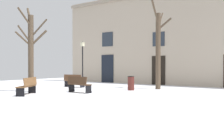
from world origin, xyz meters
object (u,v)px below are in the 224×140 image
at_px(litter_bin, 131,83).
at_px(bench_back_to_back_right, 74,81).
at_px(streetlamp, 83,58).
at_px(bench_far_corner, 79,84).
at_px(bench_near_lamp, 28,86).
at_px(tree_foreground, 31,49).
at_px(tree_center, 158,47).

xyz_separation_m(litter_bin, bench_back_to_back_right, (-4.70, -0.37, 0.01)).
distance_m(streetlamp, litter_bin, 6.42).
relative_size(bench_far_corner, bench_near_lamp, 0.87).
relative_size(tree_foreground, streetlamp, 1.46).
bearing_deg(bench_back_to_back_right, litter_bin, -177.65).
distance_m(litter_bin, bench_near_lamp, 6.35).
xyz_separation_m(tree_foreground, bench_far_corner, (2.73, 1.29, -2.10)).
bearing_deg(streetlamp, litter_bin, -17.85).
height_order(litter_bin, bench_far_corner, bench_far_corner).
distance_m(litter_bin, bench_back_to_back_right, 4.71).
xyz_separation_m(tree_foreground, litter_bin, (4.36, 4.38, -2.12)).
xyz_separation_m(tree_center, bench_far_corner, (-2.71, -4.81, -2.31)).
distance_m(tree_foreground, tree_center, 8.17).
relative_size(bench_back_to_back_right, bench_far_corner, 1.08).
distance_m(bench_far_corner, bench_near_lamp, 2.86).
relative_size(tree_center, bench_far_corner, 3.70).
bearing_deg(bench_far_corner, tree_foreground, 28.02).
bearing_deg(bench_near_lamp, bench_back_to_back_right, 164.23).
height_order(streetlamp, bench_far_corner, streetlamp).
relative_size(litter_bin, bench_back_to_back_right, 0.54).
xyz_separation_m(streetlamp, bench_near_lamp, (2.75, -7.42, -1.73)).
height_order(tree_foreground, streetlamp, tree_foreground).
height_order(tree_foreground, bench_far_corner, tree_foreground).
bearing_deg(litter_bin, tree_center, 57.96).
relative_size(tree_center, bench_back_to_back_right, 3.44).
bearing_deg(litter_bin, tree_foreground, -134.87).
distance_m(tree_foreground, bench_back_to_back_right, 4.54).
xyz_separation_m(tree_foreground, bench_back_to_back_right, (-0.34, 4.01, -2.11)).
bearing_deg(bench_back_to_back_right, bench_far_corner, 136.21).
bearing_deg(tree_center, bench_far_corner, -119.42).
bearing_deg(streetlamp, bench_near_lamp, -69.69).
bearing_deg(bench_near_lamp, tree_foreground, -165.61).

